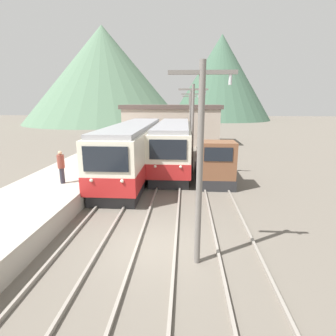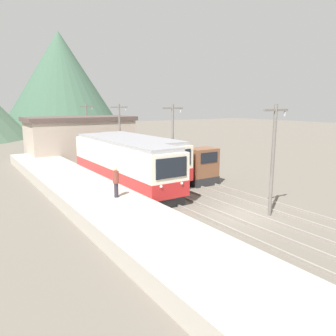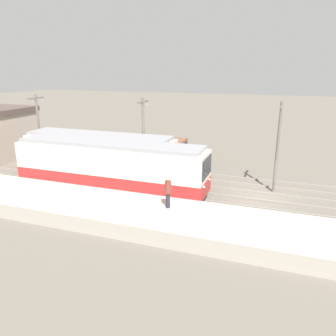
% 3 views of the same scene
% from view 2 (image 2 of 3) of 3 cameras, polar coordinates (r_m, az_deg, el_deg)
% --- Properties ---
extents(ground_plane, '(200.00, 200.00, 0.00)m').
position_cam_2_polar(ground_plane, '(20.00, 12.02, -8.21)').
color(ground_plane, '#665E54').
extents(platform_left, '(4.50, 54.00, 0.93)m').
position_cam_2_polar(platform_left, '(16.23, -3.97, -10.87)').
color(platform_left, '#ADA599').
rests_on(platform_left, ground).
extents(track_left, '(1.54, 60.00, 0.14)m').
position_cam_2_polar(track_left, '(18.31, 6.20, -9.63)').
color(track_left, gray).
rests_on(track_left, ground).
extents(track_center, '(1.54, 60.00, 0.14)m').
position_cam_2_polar(track_center, '(20.11, 12.43, -7.91)').
color(track_center, gray).
rests_on(track_center, ground).
extents(track_right, '(1.54, 60.00, 0.14)m').
position_cam_2_polar(track_right, '(22.27, 17.88, -6.32)').
color(track_right, gray).
rests_on(track_right, ground).
extents(commuter_train_left, '(2.84, 14.08, 3.82)m').
position_cam_2_polar(commuter_train_left, '(26.19, -7.93, 0.51)').
color(commuter_train_left, '#28282B').
rests_on(commuter_train_left, ground).
extents(commuter_train_center, '(2.84, 12.64, 3.71)m').
position_cam_2_polar(commuter_train_center, '(29.66, -5.15, 1.72)').
color(commuter_train_center, '#28282B').
rests_on(commuter_train_center, ground).
extents(shunting_locomotive, '(2.40, 5.43, 3.00)m').
position_cam_2_polar(shunting_locomotive, '(28.17, 3.97, 0.17)').
color(shunting_locomotive, '#28282B').
rests_on(shunting_locomotive, ground).
extents(catenary_mast_near, '(2.00, 0.20, 6.54)m').
position_cam_2_polar(catenary_mast_near, '(19.79, 17.83, 2.00)').
color(catenary_mast_near, slate).
rests_on(catenary_mast_near, ground).
extents(catenary_mast_mid, '(2.00, 0.20, 6.54)m').
position_cam_2_polar(catenary_mast_mid, '(27.41, 0.81, 4.92)').
color(catenary_mast_mid, slate).
rests_on(catenary_mast_mid, ground).
extents(catenary_mast_far, '(2.00, 0.20, 6.54)m').
position_cam_2_polar(catenary_mast_far, '(36.40, -8.40, 6.33)').
color(catenary_mast_far, slate).
rests_on(catenary_mast_far, ground).
extents(catenary_mast_distant, '(2.00, 0.20, 6.54)m').
position_cam_2_polar(catenary_mast_distant, '(45.95, -13.90, 7.09)').
color(catenary_mast_distant, slate).
rests_on(catenary_mast_distant, ground).
extents(person_on_platform, '(0.38, 0.38, 1.85)m').
position_cam_2_polar(person_on_platform, '(20.09, -9.04, -2.26)').
color(person_on_platform, '#282833').
rests_on(person_on_platform, platform_left).
extents(station_building, '(12.60, 6.30, 5.03)m').
position_cam_2_polar(station_building, '(41.43, -15.00, 5.19)').
color(station_building, '#AD9E8E').
rests_on(station_building, ground).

